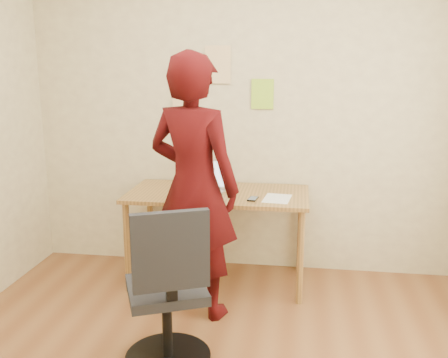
% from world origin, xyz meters
% --- Properties ---
extents(room, '(3.58, 3.58, 2.78)m').
position_xyz_m(room, '(0.00, 0.00, 1.35)').
color(room, brown).
rests_on(room, ground).
extents(desk, '(1.40, 0.70, 0.74)m').
position_xyz_m(desk, '(-0.13, 1.38, 0.65)').
color(desk, olive).
rests_on(desk, ground).
extents(laptop, '(0.41, 0.38, 0.25)m').
position_xyz_m(laptop, '(-0.25, 1.38, 0.79)').
color(laptop, silver).
rests_on(laptop, desk).
extents(paper_sheet, '(0.22, 0.29, 0.00)m').
position_xyz_m(paper_sheet, '(0.34, 1.27, 0.74)').
color(paper_sheet, white).
rests_on(paper_sheet, desk).
extents(phone, '(0.08, 0.13, 0.01)m').
position_xyz_m(phone, '(0.16, 1.21, 0.74)').
color(phone, black).
rests_on(phone, desk).
extents(wall_note_left, '(0.21, 0.00, 0.30)m').
position_xyz_m(wall_note_left, '(-0.46, 1.74, 1.50)').
color(wall_note_left, '#E8C48B').
rests_on(wall_note_left, room).
extents(wall_note_mid, '(0.21, 0.00, 0.30)m').
position_xyz_m(wall_note_mid, '(-0.19, 1.74, 1.71)').
color(wall_note_mid, '#E8C48B').
rests_on(wall_note_mid, room).
extents(wall_note_right, '(0.18, 0.00, 0.24)m').
position_xyz_m(wall_note_right, '(0.18, 1.74, 1.48)').
color(wall_note_right, '#A0D930').
rests_on(wall_note_right, room).
extents(office_chair, '(0.57, 0.58, 0.98)m').
position_xyz_m(office_chair, '(-0.22, 0.18, 0.42)').
color(office_chair, black).
rests_on(office_chair, ground).
extents(person, '(0.76, 0.62, 1.81)m').
position_xyz_m(person, '(-0.21, 0.87, 0.90)').
color(person, '#370708').
rests_on(person, ground).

